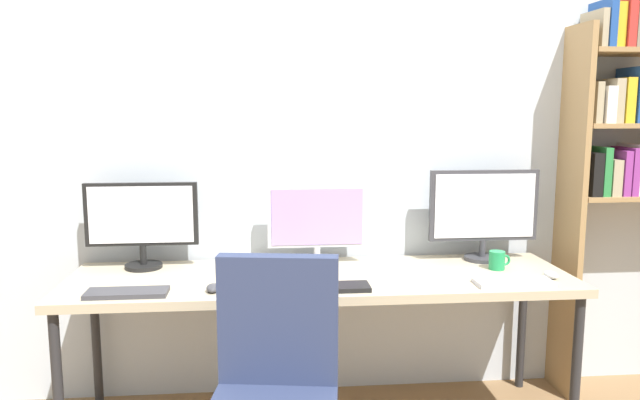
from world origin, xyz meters
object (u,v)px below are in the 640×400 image
Objects in this scene: monitor_center at (317,222)px; coffee_mug at (497,260)px; bookshelf at (635,147)px; mouse_left_side at (551,275)px; keyboard_left at (127,293)px; keyboard_right at (514,282)px; monitor_right at (484,210)px; keyboard_center at (326,287)px; monitor_left at (142,220)px; desk at (321,285)px; mouse_right_side at (213,288)px.

coffee_mug is (0.86, -0.19, -0.17)m from monitor_center.
mouse_left_side is (-0.60, -0.37, -0.56)m from bookshelf.
keyboard_right is at bearing 0.00° from keyboard_left.
monitor_right is at bearing 0.00° from monitor_center.
monitor_center reaches higher than keyboard_right.
keyboard_center is 0.84m from keyboard_right.
monitor_left is 1.42× the size of keyboard_center.
bookshelf reaches higher than keyboard_left.
monitor_right is 0.99m from keyboard_center.
keyboard_center is at bearing -175.33° from mouse_left_side.
desk is 0.87m from keyboard_right.
bookshelf reaches higher than monitor_center.
coffee_mug is (0.86, 0.03, 0.09)m from desk.
desk is 4.36× the size of monitor_left.
monitor_right is 0.48m from mouse_left_side.
desk is 24.47× the size of mouse_left_side.
keyboard_center is (0.00, -0.44, -0.21)m from monitor_center.
mouse_right_side is (-1.32, 0.02, 0.01)m from keyboard_right.
bookshelf is 0.98m from coffee_mug.
keyboard_right is at bearing -91.91° from monitor_right.
monitor_center is 1.30× the size of keyboard_center.
mouse_left_side is (0.21, 0.09, 0.01)m from keyboard_right.
coffee_mug reaches higher than mouse_right_side.
bookshelf is at bearing 11.65° from mouse_right_side.
keyboard_left is (0.01, -0.44, -0.23)m from monitor_left.
bookshelf is at bearing 0.40° from monitor_left.
monitor_left is at bearing 173.83° from coffee_mug.
mouse_left_side reaches higher than keyboard_left.
mouse_left_side and mouse_right_side have the same top height.
bookshelf is 6.13× the size of keyboard_right.
monitor_left is 1.74m from coffee_mug.
monitor_left reaches higher than keyboard_right.
monitor_center is (0.85, -0.00, -0.02)m from monitor_left.
mouse_left_side is at bearing -7.78° from desk.
monitor_left is at bearing 166.05° from desk.
monitor_right reaches higher than keyboard_center.
monitor_left is at bearing -180.00° from monitor_right.
desk is at bearing -90.00° from monitor_center.
mouse_right_side is at bearing 2.97° from keyboard_left.
monitor_left is 1.71m from monitor_right.
bookshelf is 4.28× the size of monitor_center.
bookshelf is 3.91× the size of monitor_left.
coffee_mug is (-0.19, 0.17, 0.03)m from mouse_left_side.
coffee_mug reaches higher than keyboard_center.
mouse_left_side reaches higher than desk.
monitor_right reaches higher than mouse_left_side.
bookshelf is 1.81m from keyboard_center.
mouse_left_side is (1.91, -0.36, -0.22)m from monitor_left.
keyboard_left is 1.72m from coffee_mug.
monitor_center is at bearing 161.32° from mouse_left_side.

